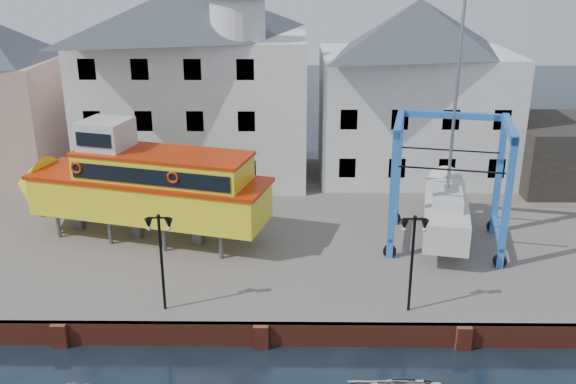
{
  "coord_description": "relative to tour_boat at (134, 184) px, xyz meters",
  "views": [
    {
      "loc": [
        1.31,
        -21.83,
        14.65
      ],
      "look_at": [
        1.0,
        7.0,
        4.0
      ],
      "focal_mm": 40.0,
      "sensor_mm": 36.0,
      "label": 1
    }
  ],
  "objects": [
    {
      "name": "ground",
      "position": [
        6.77,
        -8.43,
        -3.86
      ],
      "size": [
        140.0,
        140.0,
        0.0
      ],
      "primitive_type": "plane",
      "color": "black",
      "rests_on": "ground"
    },
    {
      "name": "hardstanding",
      "position": [
        6.77,
        2.57,
        -3.36
      ],
      "size": [
        44.0,
        22.0,
        1.0
      ],
      "primitive_type": "cube",
      "color": "#605851",
      "rests_on": "ground"
    },
    {
      "name": "quay_wall",
      "position": [
        6.77,
        -8.32,
        -3.36
      ],
      "size": [
        44.0,
        0.47,
        1.0
      ],
      "color": "maroon",
      "rests_on": "ground"
    },
    {
      "name": "building_white_main",
      "position": [
        1.9,
        9.96,
        3.48
      ],
      "size": [
        14.0,
        8.3,
        14.0
      ],
      "color": "silver",
      "rests_on": "hardstanding"
    },
    {
      "name": "building_white_right",
      "position": [
        15.77,
        10.57,
        2.74
      ],
      "size": [
        12.0,
        8.0,
        11.2
      ],
      "color": "silver",
      "rests_on": "hardstanding"
    },
    {
      "name": "shed_dark",
      "position": [
        25.77,
        8.57,
        -0.86
      ],
      "size": [
        8.0,
        7.0,
        4.0
      ],
      "primitive_type": "cube",
      "color": "black",
      "rests_on": "hardstanding"
    },
    {
      "name": "lamp_post_left",
      "position": [
        2.77,
        -7.23,
        0.31
      ],
      "size": [
        1.12,
        0.32,
        4.2
      ],
      "color": "black",
      "rests_on": "hardstanding"
    },
    {
      "name": "lamp_post_right",
      "position": [
        12.77,
        -7.23,
        0.31
      ],
      "size": [
        1.12,
        0.32,
        4.2
      ],
      "color": "black",
      "rests_on": "hardstanding"
    },
    {
      "name": "tour_boat",
      "position": [
        0.0,
        0.0,
        0.0
      ],
      "size": [
        14.32,
        6.9,
        6.07
      ],
      "rotation": [
        0.0,
        0.0,
        -0.27
      ],
      "color": "#59595E",
      "rests_on": "hardstanding"
    },
    {
      "name": "travel_lift",
      "position": [
        15.73,
        -0.05,
        -0.81
      ],
      "size": [
        6.48,
        8.34,
        12.22
      ],
      "rotation": [
        0.0,
        0.0,
        -0.2
      ],
      "color": "blue",
      "rests_on": "hardstanding"
    }
  ]
}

